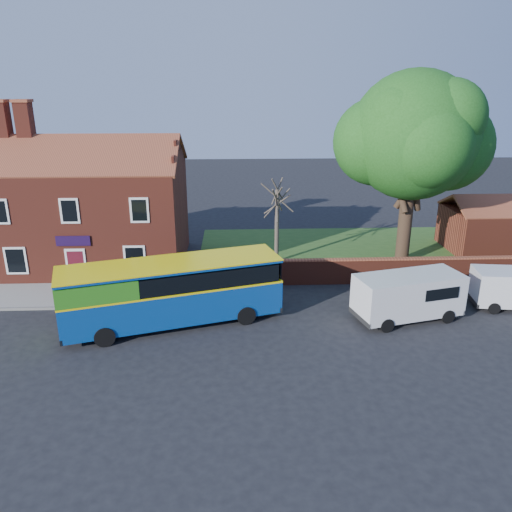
{
  "coord_description": "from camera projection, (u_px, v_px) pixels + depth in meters",
  "views": [
    {
      "loc": [
        2.58,
        -20.94,
        11.59
      ],
      "look_at": [
        3.67,
        5.0,
        2.55
      ],
      "focal_mm": 35.0,
      "sensor_mm": 36.0,
      "label": 1
    }
  ],
  "objects": [
    {
      "name": "bare_tree",
      "position": [
        277.0,
        222.0,
        33.21
      ],
      "size": [
        2.05,
        2.44,
        5.46
      ],
      "color": "#4C4238",
      "rests_on": "ground"
    },
    {
      "name": "grass_strip",
      "position": [
        379.0,
        251.0,
        36.24
      ],
      "size": [
        26.0,
        12.0,
        0.04
      ],
      "primitive_type": "cube",
      "color": "#426B28",
      "rests_on": "ground"
    },
    {
      "name": "shop_building",
      "position": [
        90.0,
        214.0,
        32.91
      ],
      "size": [
        12.3,
        8.13,
        10.5
      ],
      "color": "maroon",
      "rests_on": "ground"
    },
    {
      "name": "bus",
      "position": [
        165.0,
        290.0,
        24.67
      ],
      "size": [
        11.12,
        5.69,
        3.28
      ],
      "rotation": [
        0.0,
        0.0,
        0.29
      ],
      "color": "navy",
      "rests_on": "ground"
    },
    {
      "name": "boundary_wall",
      "position": [
        408.0,
        270.0,
        30.32
      ],
      "size": [
        22.0,
        0.38,
        1.6
      ],
      "color": "maroon",
      "rests_on": "ground"
    },
    {
      "name": "ground",
      "position": [
        183.0,
        343.0,
        23.47
      ],
      "size": [
        120.0,
        120.0,
        0.0
      ],
      "primitive_type": "plane",
      "color": "black",
      "rests_on": "ground"
    },
    {
      "name": "outbuilding",
      "position": [
        504.0,
        229.0,
        36.08
      ],
      "size": [
        8.2,
        5.06,
        4.17
      ],
      "color": "maroon",
      "rests_on": "ground"
    },
    {
      "name": "van_near",
      "position": [
        408.0,
        295.0,
        25.47
      ],
      "size": [
        5.82,
        3.45,
        2.4
      ],
      "rotation": [
        0.0,
        0.0,
        0.25
      ],
      "color": "silver",
      "rests_on": "ground"
    },
    {
      "name": "pavement",
      "position": [
        70.0,
        295.0,
        28.59
      ],
      "size": [
        18.0,
        3.5,
        0.12
      ],
      "primitive_type": "cube",
      "color": "gray",
      "rests_on": "ground"
    },
    {
      "name": "kerb",
      "position": [
        60.0,
        308.0,
        26.94
      ],
      "size": [
        18.0,
        0.15,
        0.14
      ],
      "primitive_type": "cube",
      "color": "slate",
      "rests_on": "ground"
    },
    {
      "name": "large_tree",
      "position": [
        414.0,
        139.0,
        31.69
      ],
      "size": [
        10.25,
        8.11,
        12.5
      ],
      "color": "black",
      "rests_on": "ground"
    }
  ]
}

